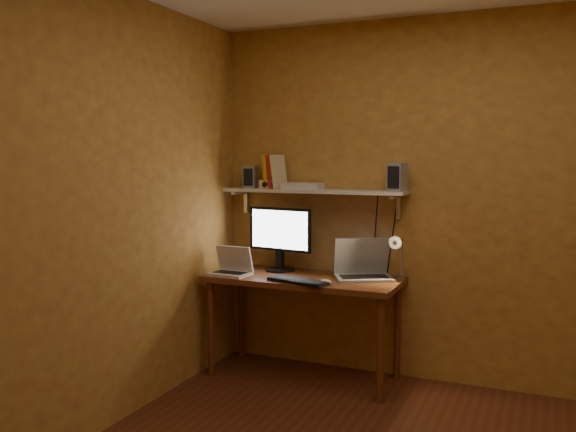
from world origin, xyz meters
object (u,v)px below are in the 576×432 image
at_px(netbook, 232,267).
at_px(shelf_camera, 266,184).
at_px(desk, 304,288).
at_px(mouse, 325,282).
at_px(speaker_left, 250,177).
at_px(laptop, 363,268).
at_px(keyboard, 298,281).
at_px(wall_shelf, 314,192).
at_px(router, 303,186).
at_px(monitor, 280,235).
at_px(speaker_right, 397,177).
at_px(desk_lamp, 398,251).

bearing_deg(netbook, shelf_camera, 65.14).
xyz_separation_m(desk, shelf_camera, (-0.37, 0.14, 0.74)).
distance_m(mouse, speaker_left, 1.11).
distance_m(laptop, keyboard, 0.49).
distance_m(desk, wall_shelf, 0.72).
relative_size(netbook, shelf_camera, 2.66).
bearing_deg(speaker_left, router, -6.65).
bearing_deg(router, wall_shelf, 3.47).
xyz_separation_m(netbook, router, (0.43, 0.33, 0.59)).
bearing_deg(shelf_camera, monitor, 4.92).
height_order(laptop, speaker_right, speaker_right).
height_order(desk, router, router).
height_order(desk, speaker_right, speaker_right).
relative_size(desk, laptop, 2.94).
xyz_separation_m(wall_shelf, keyboard, (0.05, -0.41, -0.60)).
relative_size(laptop, mouse, 5.09).
bearing_deg(desk_lamp, speaker_left, 176.40).
relative_size(mouse, speaker_right, 0.47).
bearing_deg(shelf_camera, wall_shelf, 9.16).
relative_size(mouse, router, 0.33).
relative_size(desk, router, 4.87).
bearing_deg(monitor, wall_shelf, 19.52).
relative_size(netbook, mouse, 3.20).
bearing_deg(wall_shelf, monitor, -169.02).
relative_size(laptop, netbook, 1.59).
bearing_deg(desk_lamp, wall_shelf, 174.12).
bearing_deg(laptop, speaker_right, -9.18).
distance_m(laptop, speaker_right, 0.69).
distance_m(laptop, mouse, 0.36).
bearing_deg(speaker_right, laptop, -147.23).
relative_size(wall_shelf, speaker_right, 7.05).
bearing_deg(keyboard, router, 122.25).
bearing_deg(wall_shelf, mouse, -58.45).
distance_m(desk, speaker_left, 0.98).
distance_m(monitor, desk_lamp, 0.92).
relative_size(monitor, desk_lamp, 1.42).
bearing_deg(speaker_left, desk_lamp, -8.71).
bearing_deg(speaker_left, laptop, -10.41).
distance_m(desk_lamp, router, 0.87).
bearing_deg(router, desk_lamp, -4.83).
xyz_separation_m(shelf_camera, router, (0.28, 0.05, -0.01)).
distance_m(monitor, netbook, 0.44).
bearing_deg(desk_lamp, speaker_right, 115.13).
bearing_deg(monitor, laptop, 5.88).
relative_size(wall_shelf, router, 4.87).
xyz_separation_m(monitor, netbook, (-0.26, -0.28, -0.21)).
height_order(speaker_left, shelf_camera, speaker_left).
xyz_separation_m(mouse, router, (-0.32, 0.38, 0.63)).
bearing_deg(shelf_camera, router, 10.82).
bearing_deg(netbook, speaker_right, 19.55).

